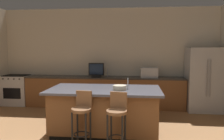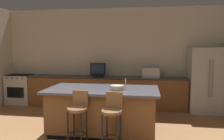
% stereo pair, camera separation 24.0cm
% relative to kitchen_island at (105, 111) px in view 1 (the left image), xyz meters
% --- Properties ---
extents(wall_back, '(6.99, 0.12, 2.93)m').
position_rel_kitchen_island_xyz_m(wall_back, '(-0.22, 2.43, 0.99)').
color(wall_back, beige).
rests_on(wall_back, ground_plane).
extents(counter_back, '(4.64, 0.62, 0.89)m').
position_rel_kitchen_island_xyz_m(counter_back, '(-0.30, 2.05, -0.02)').
color(counter_back, brown).
rests_on(counter_back, ground_plane).
extents(kitchen_island, '(2.24, 1.16, 0.92)m').
position_rel_kitchen_island_xyz_m(kitchen_island, '(0.00, 0.00, 0.00)').
color(kitchen_island, black).
rests_on(kitchen_island, ground_plane).
extents(refrigerator, '(0.94, 0.81, 1.75)m').
position_rel_kitchen_island_xyz_m(refrigerator, '(2.50, 1.96, 0.41)').
color(refrigerator, '#B7BABF').
rests_on(refrigerator, ground_plane).
extents(range_oven, '(0.78, 0.63, 0.91)m').
position_rel_kitchen_island_xyz_m(range_oven, '(-3.02, 2.05, -0.02)').
color(range_oven, '#B7BABF').
rests_on(range_oven, ground_plane).
extents(microwave, '(0.48, 0.36, 0.29)m').
position_rel_kitchen_island_xyz_m(microwave, '(1.00, 2.05, 0.57)').
color(microwave, '#B7BABF').
rests_on(microwave, counter_back).
extents(tv_monitor, '(0.45, 0.16, 0.41)m').
position_rel_kitchen_island_xyz_m(tv_monitor, '(-0.53, 2.00, 0.61)').
color(tv_monitor, black).
rests_on(tv_monitor, counter_back).
extents(sink_faucet_back, '(0.02, 0.02, 0.24)m').
position_rel_kitchen_island_xyz_m(sink_faucet_back, '(-0.22, 2.15, 0.54)').
color(sink_faucet_back, '#B2B2B7').
rests_on(sink_faucet_back, counter_back).
extents(sink_faucet_island, '(0.02, 0.02, 0.22)m').
position_rel_kitchen_island_xyz_m(sink_faucet_island, '(0.47, 0.00, 0.56)').
color(sink_faucet_island, '#B2B2B7').
rests_on(sink_faucet_island, kitchen_island).
extents(bar_stool_left, '(0.34, 0.35, 0.99)m').
position_rel_kitchen_island_xyz_m(bar_stool_left, '(-0.30, -0.69, 0.12)').
color(bar_stool_left, brown).
rests_on(bar_stool_left, ground_plane).
extents(bar_stool_right, '(0.34, 0.36, 1.00)m').
position_rel_kitchen_island_xyz_m(bar_stool_right, '(0.32, -0.80, 0.13)').
color(bar_stool_right, brown).
rests_on(bar_stool_right, ground_plane).
extents(fruit_bowl, '(0.26, 0.26, 0.09)m').
position_rel_kitchen_island_xyz_m(fruit_bowl, '(0.31, -0.08, 0.50)').
color(fruit_bowl, beige).
rests_on(fruit_bowl, kitchen_island).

